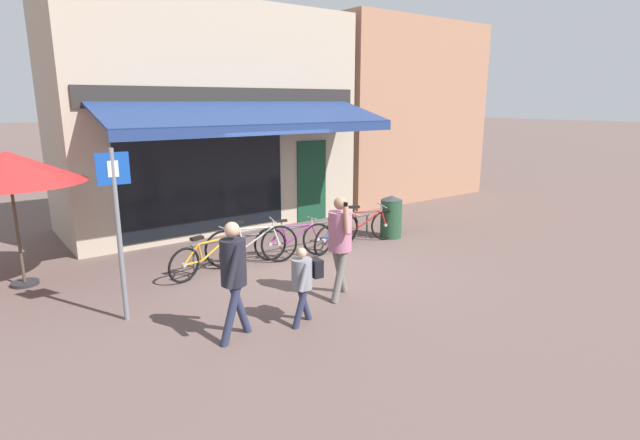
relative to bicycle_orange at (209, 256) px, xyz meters
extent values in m
plane|color=brown|center=(1.98, -0.55, -0.35)|extent=(160.00, 160.00, 0.00)
cube|color=tan|center=(1.85, 3.90, 2.31)|extent=(7.19, 3.00, 5.32)
cube|color=black|center=(1.06, 2.38, 0.90)|extent=(3.95, 0.04, 2.20)
cube|color=#143D28|center=(4.00, 2.38, 0.70)|extent=(0.90, 0.04, 2.10)
cube|color=#282623|center=(1.85, 2.38, 2.82)|extent=(6.83, 0.06, 0.44)
cube|color=navy|center=(1.85, 1.52, 2.50)|extent=(6.47, 1.78, 0.50)
cube|color=navy|center=(1.85, 0.63, 2.17)|extent=(6.47, 0.03, 0.20)
cube|color=#9E7056|center=(8.45, 4.40, 2.41)|extent=(5.62, 4.00, 5.52)
cylinder|color=#47494F|center=(1.89, 0.18, 0.20)|extent=(4.31, 0.04, 0.04)
cylinder|color=#47494F|center=(-0.22, 0.18, -0.08)|extent=(0.04, 0.04, 0.55)
cylinder|color=#47494F|center=(4.00, 0.18, -0.08)|extent=(0.04, 0.04, 0.55)
torus|color=black|center=(0.54, 0.14, -0.03)|extent=(0.65, 0.26, 0.65)
cylinder|color=#9E9EA3|center=(0.54, 0.14, -0.03)|extent=(0.08, 0.08, 0.08)
torus|color=black|center=(-0.53, -0.13, -0.03)|extent=(0.65, 0.26, 0.65)
cylinder|color=#9E9EA3|center=(-0.53, -0.13, -0.03)|extent=(0.08, 0.08, 0.08)
cylinder|color=orange|center=(0.14, 0.02, 0.11)|extent=(0.61, 0.15, 0.35)
cylinder|color=orange|center=(0.10, 0.00, 0.28)|extent=(0.66, 0.20, 0.05)
cylinder|color=orange|center=(-0.19, -0.06, 0.12)|extent=(0.12, 0.10, 0.34)
cylinder|color=orange|center=(-0.34, -0.08, -0.04)|extent=(0.38, 0.13, 0.05)
cylinder|color=orange|center=(-0.38, -0.11, 0.13)|extent=(0.33, 0.08, 0.34)
cylinder|color=orange|center=(0.48, 0.11, 0.12)|extent=(0.15, 0.10, 0.31)
cylinder|color=#9E9EA3|center=(-0.24, -0.09, 0.34)|extent=(0.06, 0.05, 0.11)
cube|color=black|center=(-0.25, -0.10, 0.41)|extent=(0.26, 0.16, 0.06)
cylinder|color=#9E9EA3|center=(0.43, 0.07, 0.34)|extent=(0.03, 0.04, 0.14)
cylinder|color=#9E9EA3|center=(0.43, 0.07, 0.41)|extent=(0.15, 0.51, 0.07)
torus|color=black|center=(1.42, -0.12, 0.02)|extent=(0.72, 0.27, 0.74)
cylinder|color=#9E9EA3|center=(1.42, -0.12, 0.02)|extent=(0.08, 0.08, 0.07)
torus|color=black|center=(0.40, 0.19, 0.02)|extent=(0.72, 0.27, 0.74)
cylinder|color=#9E9EA3|center=(0.40, 0.19, 0.02)|extent=(0.08, 0.08, 0.07)
cylinder|color=#BCB7B2|center=(1.03, 0.00, 0.18)|extent=(0.58, 0.20, 0.40)
cylinder|color=#BCB7B2|center=(0.99, 0.01, 0.38)|extent=(0.64, 0.22, 0.05)
cylinder|color=#BCB7B2|center=(0.72, 0.09, 0.19)|extent=(0.12, 0.07, 0.39)
cylinder|color=#BCB7B2|center=(0.57, 0.13, 0.01)|extent=(0.37, 0.14, 0.05)
cylinder|color=#BCB7B2|center=(0.54, 0.15, 0.20)|extent=(0.32, 0.12, 0.39)
cylinder|color=#BCB7B2|center=(1.36, -0.10, 0.19)|extent=(0.15, 0.08, 0.36)
cylinder|color=#9E9EA3|center=(0.66, 0.11, 0.44)|extent=(0.06, 0.04, 0.11)
cube|color=black|center=(0.65, 0.12, 0.51)|extent=(0.26, 0.17, 0.05)
cylinder|color=#9E9EA3|center=(1.31, -0.08, 0.44)|extent=(0.03, 0.03, 0.14)
cylinder|color=#9E9EA3|center=(1.31, -0.08, 0.51)|extent=(0.17, 0.50, 0.03)
torus|color=black|center=(2.32, -0.17, -0.02)|extent=(0.67, 0.30, 0.66)
cylinder|color=#9E9EA3|center=(2.32, -0.17, -0.02)|extent=(0.09, 0.08, 0.08)
torus|color=black|center=(1.35, 0.10, -0.02)|extent=(0.67, 0.30, 0.66)
cylinder|color=#9E9EA3|center=(1.35, 0.10, -0.02)|extent=(0.09, 0.08, 0.08)
cylinder|color=#892D7A|center=(1.96, -0.05, 0.12)|extent=(0.56, 0.14, 0.35)
cylinder|color=#892D7A|center=(1.92, -0.02, 0.29)|extent=(0.61, 0.20, 0.05)
cylinder|color=#892D7A|center=(1.66, 0.03, 0.13)|extent=(0.11, 0.11, 0.35)
cylinder|color=#892D7A|center=(1.52, 0.05, -0.03)|extent=(0.35, 0.13, 0.05)
cylinder|color=#892D7A|center=(1.48, 0.08, 0.14)|extent=(0.31, 0.07, 0.34)
cylinder|color=#892D7A|center=(2.27, -0.14, 0.13)|extent=(0.14, 0.11, 0.32)
cylinder|color=#9E9EA3|center=(1.61, 0.07, 0.35)|extent=(0.06, 0.05, 0.11)
cube|color=black|center=(1.60, 0.09, 0.42)|extent=(0.26, 0.17, 0.06)
cylinder|color=#9E9EA3|center=(2.23, -0.09, 0.35)|extent=(0.04, 0.05, 0.14)
cylinder|color=#9E9EA3|center=(2.23, -0.09, 0.42)|extent=(0.16, 0.51, 0.09)
torus|color=black|center=(3.32, -0.01, -0.03)|extent=(0.66, 0.33, 0.65)
cylinder|color=#9E9EA3|center=(3.32, -0.01, -0.03)|extent=(0.09, 0.09, 0.08)
torus|color=black|center=(2.37, -0.31, -0.03)|extent=(0.66, 0.33, 0.65)
cylinder|color=#9E9EA3|center=(2.37, -0.31, -0.03)|extent=(0.09, 0.09, 0.08)
cylinder|color=#1E4793|center=(2.97, -0.14, 0.11)|extent=(0.55, 0.15, 0.34)
cylinder|color=#1E4793|center=(2.94, -0.18, 0.27)|extent=(0.59, 0.22, 0.05)
cylinder|color=#1E4793|center=(2.68, -0.24, 0.12)|extent=(0.10, 0.12, 0.34)
cylinder|color=#1E4793|center=(2.54, -0.25, -0.04)|extent=(0.34, 0.14, 0.05)
cylinder|color=#1E4793|center=(2.51, -0.29, 0.12)|extent=(0.30, 0.07, 0.33)
cylinder|color=#1E4793|center=(3.27, -0.05, 0.12)|extent=(0.14, 0.12, 0.31)
cylinder|color=#9E9EA3|center=(2.64, -0.28, 0.33)|extent=(0.06, 0.06, 0.11)
cube|color=black|center=(2.63, -0.30, 0.40)|extent=(0.26, 0.17, 0.06)
cylinder|color=#9E9EA3|center=(3.23, -0.10, 0.33)|extent=(0.04, 0.05, 0.14)
cylinder|color=#9E9EA3|center=(3.24, -0.11, 0.40)|extent=(0.18, 0.50, 0.10)
torus|color=black|center=(4.22, -0.20, 0.00)|extent=(0.68, 0.31, 0.70)
cylinder|color=#9E9EA3|center=(4.22, -0.20, 0.00)|extent=(0.09, 0.08, 0.07)
torus|color=black|center=(3.27, 0.17, 0.00)|extent=(0.68, 0.31, 0.70)
cylinder|color=#9E9EA3|center=(3.27, 0.17, 0.00)|extent=(0.09, 0.08, 0.07)
cylinder|color=#B21E1E|center=(3.85, -0.06, 0.16)|extent=(0.54, 0.24, 0.38)
cylinder|color=#B21E1E|center=(3.82, -0.05, 0.34)|extent=(0.60, 0.26, 0.05)
cylinder|color=#B21E1E|center=(3.56, 0.05, 0.16)|extent=(0.11, 0.06, 0.37)
cylinder|color=#B21E1E|center=(3.43, 0.10, -0.01)|extent=(0.35, 0.16, 0.05)
cylinder|color=#B21E1E|center=(3.40, 0.11, 0.17)|extent=(0.30, 0.15, 0.37)
cylinder|color=#B21E1E|center=(4.16, -0.18, 0.16)|extent=(0.15, 0.08, 0.34)
cylinder|color=#9E9EA3|center=(3.51, 0.06, 0.40)|extent=(0.06, 0.04, 0.11)
cube|color=black|center=(3.50, 0.07, 0.47)|extent=(0.26, 0.18, 0.05)
cylinder|color=#9E9EA3|center=(4.11, -0.17, 0.40)|extent=(0.03, 0.04, 0.14)
cylinder|color=#9E9EA3|center=(4.11, -0.17, 0.47)|extent=(0.21, 0.49, 0.03)
cylinder|color=slate|center=(1.14, -2.35, 0.04)|extent=(0.36, 0.17, 0.82)
cylinder|color=slate|center=(1.34, -2.12, 0.04)|extent=(0.36, 0.17, 0.82)
cylinder|color=#B26684|center=(1.24, -2.23, 0.75)|extent=(0.42, 0.42, 0.62)
sphere|color=#A87A5B|center=(1.24, -2.23, 1.20)|extent=(0.21, 0.21, 0.21)
cylinder|color=#B26684|center=(1.30, -2.01, 0.75)|extent=(0.30, 0.21, 0.56)
cylinder|color=#B26684|center=(1.22, -2.46, 0.89)|extent=(0.23, 0.22, 0.28)
cylinder|color=#A87A5B|center=(1.19, -2.46, 0.98)|extent=(0.14, 0.21, 0.42)
cube|color=black|center=(1.20, -2.41, 1.18)|extent=(0.03, 0.07, 0.14)
cylinder|color=#282D47|center=(0.10, -2.77, -0.08)|extent=(0.25, 0.12, 0.56)
cylinder|color=#282D47|center=(0.27, -2.63, -0.08)|extent=(0.25, 0.12, 0.56)
cylinder|color=gray|center=(0.19, -2.70, 0.40)|extent=(0.32, 0.32, 0.43)
sphere|color=tan|center=(0.19, -2.70, 0.71)|extent=(0.14, 0.14, 0.14)
cylinder|color=gray|center=(0.26, -2.54, 0.40)|extent=(0.22, 0.12, 0.39)
cylinder|color=gray|center=(0.11, -2.86, 0.40)|extent=(0.22, 0.12, 0.39)
cube|color=black|center=(0.40, -2.72, 0.45)|extent=(0.16, 0.26, 0.26)
cylinder|color=#282D47|center=(-0.90, -2.64, 0.03)|extent=(0.33, 0.11, 0.80)
cylinder|color=#282D47|center=(-0.67, -2.46, 0.03)|extent=(0.33, 0.11, 0.80)
cylinder|color=black|center=(-0.78, -2.55, 0.72)|extent=(0.34, 0.34, 0.61)
sphere|color=tan|center=(-0.78, -2.55, 1.15)|extent=(0.20, 0.20, 0.20)
cylinder|color=black|center=(-0.69, -2.36, 0.72)|extent=(0.28, 0.15, 0.54)
cylinder|color=black|center=(-0.88, -2.74, 0.72)|extent=(0.28, 0.15, 0.54)
cylinder|color=#23472D|center=(4.48, -0.10, 0.09)|extent=(0.49, 0.49, 0.89)
cone|color=#33353A|center=(4.48, -0.10, 0.58)|extent=(0.50, 0.50, 0.10)
cylinder|color=slate|center=(-1.78, -1.06, 0.89)|extent=(0.07, 0.07, 2.48)
cube|color=#14429E|center=(-1.78, -1.07, 1.85)|extent=(0.44, 0.02, 0.44)
cube|color=white|center=(-1.78, -1.09, 1.85)|extent=(0.14, 0.01, 0.22)
cylinder|color=#4C3D2D|center=(-2.79, 1.42, 0.78)|extent=(0.05, 0.05, 2.26)
cone|color=red|center=(-2.79, 1.42, 1.69)|extent=(2.36, 2.36, 0.53)
cylinder|color=#262628|center=(-2.79, 1.42, -0.32)|extent=(0.44, 0.44, 0.06)
camera|label=1|loc=(-3.53, -8.14, 2.74)|focal=28.00mm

